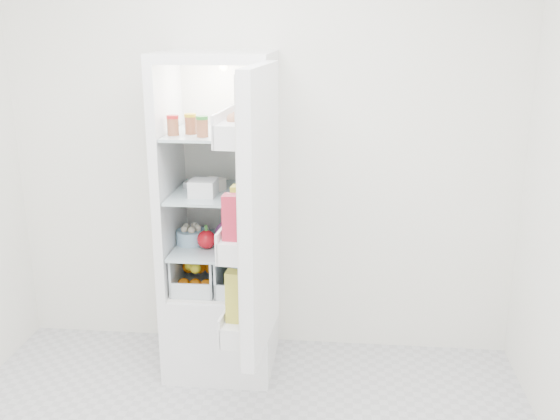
# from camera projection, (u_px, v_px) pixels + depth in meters

# --- Properties ---
(room_walls) EXTENTS (3.02, 3.02, 2.61)m
(room_walls) POSITION_uv_depth(u_px,v_px,m) (204.00, 132.00, 2.11)
(room_walls) COLOR white
(room_walls) RESTS_ON ground
(refrigerator) EXTENTS (0.60, 0.60, 1.80)m
(refrigerator) POSITION_uv_depth(u_px,v_px,m) (223.00, 254.00, 3.58)
(refrigerator) COLOR white
(refrigerator) RESTS_ON ground
(shelf_low) EXTENTS (0.49, 0.53, 0.01)m
(shelf_low) POSITION_uv_depth(u_px,v_px,m) (220.00, 246.00, 3.50)
(shelf_low) COLOR #ACC3CA
(shelf_low) RESTS_ON refrigerator
(shelf_mid) EXTENTS (0.49, 0.53, 0.02)m
(shelf_mid) POSITION_uv_depth(u_px,v_px,m) (219.00, 193.00, 3.41)
(shelf_mid) COLOR #ACC3CA
(shelf_mid) RESTS_ON refrigerator
(shelf_top) EXTENTS (0.49, 0.53, 0.02)m
(shelf_top) POSITION_uv_depth(u_px,v_px,m) (217.00, 133.00, 3.32)
(shelf_top) COLOR #ACC3CA
(shelf_top) RESTS_ON refrigerator
(crisper_left) EXTENTS (0.23, 0.46, 0.22)m
(crisper_left) POSITION_uv_depth(u_px,v_px,m) (200.00, 267.00, 3.55)
(crisper_left) COLOR silver
(crisper_left) RESTS_ON refrigerator
(crisper_right) EXTENTS (0.23, 0.46, 0.22)m
(crisper_right) POSITION_uv_depth(u_px,v_px,m) (242.00, 268.00, 3.53)
(crisper_right) COLOR silver
(crisper_right) RESTS_ON refrigerator
(condiment_jars) EXTENTS (0.38, 0.16, 0.08)m
(condiment_jars) POSITION_uv_depth(u_px,v_px,m) (204.00, 127.00, 3.19)
(condiment_jars) COLOR #B21919
(condiment_jars) RESTS_ON shelf_top
(squeeze_bottle) EXTENTS (0.06, 0.06, 0.19)m
(squeeze_bottle) POSITION_uv_depth(u_px,v_px,m) (247.00, 114.00, 3.27)
(squeeze_bottle) COLOR white
(squeeze_bottle) RESTS_ON shelf_top
(tub_white) EXTENTS (0.14, 0.14, 0.09)m
(tub_white) POSITION_uv_depth(u_px,v_px,m) (203.00, 188.00, 3.31)
(tub_white) COLOR white
(tub_white) RESTS_ON shelf_mid
(tub_cream) EXTENTS (0.15, 0.15, 0.07)m
(tub_cream) POSITION_uv_depth(u_px,v_px,m) (212.00, 185.00, 3.42)
(tub_cream) COLOR white
(tub_cream) RESTS_ON shelf_mid
(tin_red) EXTENTS (0.10, 0.10, 0.06)m
(tin_red) POSITION_uv_depth(u_px,v_px,m) (250.00, 194.00, 3.23)
(tin_red) COLOR red
(tin_red) RESTS_ON shelf_mid
(foil_tray) EXTENTS (0.16, 0.13, 0.04)m
(foil_tray) POSITION_uv_depth(u_px,v_px,m) (199.00, 184.00, 3.48)
(foil_tray) COLOR silver
(foil_tray) RESTS_ON shelf_mid
(tub_green) EXTENTS (0.09, 0.13, 0.07)m
(tub_green) POSITION_uv_depth(u_px,v_px,m) (252.00, 180.00, 3.50)
(tub_green) COLOR #3A813A
(tub_green) RESTS_ON shelf_mid
(red_cabbage) EXTENTS (0.15, 0.15, 0.15)m
(red_cabbage) POSITION_uv_depth(u_px,v_px,m) (229.00, 234.00, 3.44)
(red_cabbage) COLOR #531C50
(red_cabbage) RESTS_ON shelf_low
(bell_pepper) EXTENTS (0.10, 0.10, 0.10)m
(bell_pepper) POSITION_uv_depth(u_px,v_px,m) (206.00, 239.00, 3.43)
(bell_pepper) COLOR #B50B15
(bell_pepper) RESTS_ON shelf_low
(mushroom_bowl) EXTENTS (0.18, 0.18, 0.08)m
(mushroom_bowl) POSITION_uv_depth(u_px,v_px,m) (191.00, 237.00, 3.51)
(mushroom_bowl) COLOR #8EB7D5
(mushroom_bowl) RESTS_ON shelf_low
(salad_bag) EXTENTS (0.11, 0.11, 0.11)m
(salad_bag) POSITION_uv_depth(u_px,v_px,m) (249.00, 245.00, 3.34)
(salad_bag) COLOR #96B487
(salad_bag) RESTS_ON shelf_low
(citrus_pile) EXTENTS (0.20, 0.24, 0.16)m
(citrus_pile) POSITION_uv_depth(u_px,v_px,m) (197.00, 273.00, 3.50)
(citrus_pile) COLOR orange
(citrus_pile) RESTS_ON refrigerator
(veg_pile) EXTENTS (0.16, 0.30, 0.10)m
(veg_pile) POSITION_uv_depth(u_px,v_px,m) (243.00, 276.00, 3.54)
(veg_pile) COLOR #1F4918
(veg_pile) RESTS_ON refrigerator
(fridge_door) EXTENTS (0.21, 0.60, 1.30)m
(fridge_door) POSITION_uv_depth(u_px,v_px,m) (254.00, 218.00, 2.83)
(fridge_door) COLOR white
(fridge_door) RESTS_ON refrigerator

